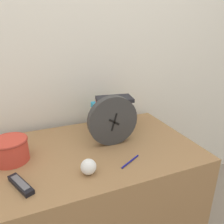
% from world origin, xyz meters
% --- Properties ---
extents(wall_back, '(6.00, 0.04, 2.40)m').
position_xyz_m(wall_back, '(0.00, 0.76, 1.20)').
color(wall_back, silver).
rests_on(wall_back, ground_plane).
extents(desk, '(1.32, 0.69, 0.75)m').
position_xyz_m(desk, '(0.00, 0.34, 0.38)').
color(desk, olive).
rests_on(desk, ground_plane).
extents(desk_clock, '(0.27, 0.05, 0.27)m').
position_xyz_m(desk_clock, '(0.23, 0.35, 0.89)').
color(desk_clock, '#333333').
rests_on(desk_clock, desk).
extents(book_stack, '(0.26, 0.20, 0.21)m').
position_xyz_m(book_stack, '(0.30, 0.53, 0.86)').
color(book_stack, white).
rests_on(book_stack, desk).
extents(basket, '(0.17, 0.17, 0.11)m').
position_xyz_m(basket, '(-0.28, 0.38, 0.81)').
color(basket, '#C63D2D').
rests_on(basket, desk).
extents(tv_remote, '(0.10, 0.16, 0.02)m').
position_xyz_m(tv_remote, '(-0.25, 0.16, 0.76)').
color(tv_remote, black).
rests_on(tv_remote, desk).
extents(crumpled_paper_ball, '(0.07, 0.07, 0.07)m').
position_xyz_m(crumpled_paper_ball, '(0.03, 0.14, 0.79)').
color(crumpled_paper_ball, white).
rests_on(crumpled_paper_ball, desk).
extents(pen, '(0.12, 0.07, 0.01)m').
position_xyz_m(pen, '(0.24, 0.15, 0.76)').
color(pen, navy).
rests_on(pen, desk).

